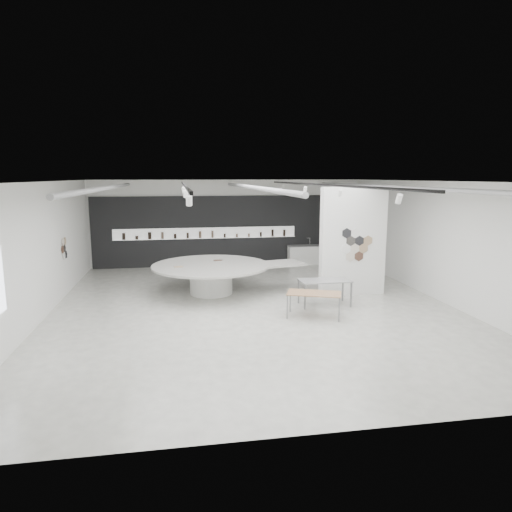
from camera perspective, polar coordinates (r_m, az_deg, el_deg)
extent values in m
cube|color=beige|center=(13.98, -0.25, -6.48)|extent=(12.00, 14.00, 0.01)
cube|color=silver|center=(13.42, -0.26, 9.33)|extent=(12.00, 14.00, 0.01)
cube|color=white|center=(20.46, -3.49, 4.18)|extent=(12.00, 0.01, 3.80)
cube|color=white|center=(6.91, 9.39, -7.41)|extent=(12.00, 0.01, 3.80)
cube|color=white|center=(15.70, 21.91, 1.73)|extent=(0.01, 14.00, 3.80)
cube|color=white|center=(13.92, -25.44, 0.51)|extent=(0.01, 14.00, 3.80)
cylinder|color=#939396|center=(13.88, -18.17, 8.10)|extent=(0.12, 12.00, 0.12)
cylinder|color=#939396|center=(13.91, -0.60, 8.59)|extent=(0.12, 12.00, 0.12)
cylinder|color=#939396|center=(15.15, 15.45, 8.35)|extent=(0.12, 12.00, 0.12)
cube|color=black|center=(13.24, -8.94, 8.75)|extent=(0.05, 13.00, 0.06)
cylinder|color=white|center=(8.25, -8.36, 6.87)|extent=(0.11, 0.18, 0.21)
cylinder|color=white|center=(11.54, -8.78, 7.70)|extent=(0.11, 0.18, 0.21)
cylinder|color=white|center=(14.84, -9.01, 8.17)|extent=(0.11, 0.18, 0.21)
cylinder|color=white|center=(18.14, -9.16, 8.46)|extent=(0.11, 0.18, 0.21)
cube|color=black|center=(13.89, 8.00, 8.82)|extent=(0.05, 13.00, 0.06)
cylinder|color=white|center=(9.25, 17.44, 6.84)|extent=(0.11, 0.18, 0.21)
cylinder|color=white|center=(12.28, 10.40, 7.78)|extent=(0.11, 0.18, 0.21)
cylinder|color=white|center=(15.42, 6.17, 8.29)|extent=(0.11, 0.18, 0.21)
cylinder|color=white|center=(18.62, 3.38, 8.60)|extent=(0.11, 0.18, 0.21)
cylinder|color=white|center=(16.39, -22.86, 0.03)|extent=(0.03, 0.28, 0.28)
cylinder|color=black|center=(16.64, -22.66, 0.18)|extent=(0.03, 0.28, 0.28)
cylinder|color=black|center=(16.48, -22.82, 0.89)|extent=(0.03, 0.28, 0.28)
cylinder|color=#523629|center=(16.23, -23.02, 0.75)|extent=(0.03, 0.28, 0.28)
cylinder|color=beige|center=(16.32, -22.97, 1.62)|extent=(0.03, 0.28, 0.28)
cylinder|color=#A18462|center=(16.57, -22.77, 1.75)|extent=(0.03, 0.28, 0.28)
cube|color=black|center=(20.43, -3.46, 3.18)|extent=(11.80, 0.10, 3.10)
cube|color=white|center=(20.29, -6.24, 2.89)|extent=(8.00, 0.06, 0.46)
cube|color=white|center=(20.26, -6.22, 2.24)|extent=(8.00, 0.18, 0.02)
cylinder|color=black|center=(20.34, -16.21, 2.37)|extent=(0.13, 0.13, 0.29)
cylinder|color=black|center=(20.29, -14.68, 2.24)|extent=(0.13, 0.13, 0.15)
cylinder|color=black|center=(20.24, -13.15, 2.49)|extent=(0.14, 0.14, 0.30)
cylinder|color=brown|center=(20.21, -11.62, 2.53)|extent=(0.12, 0.12, 0.29)
cylinder|color=black|center=(20.21, -10.07, 2.46)|extent=(0.12, 0.12, 0.21)
cylinder|color=black|center=(20.21, -8.53, 2.56)|extent=(0.10, 0.10, 0.25)
cylinder|color=brown|center=(20.22, -7.00, 2.67)|extent=(0.12, 0.12, 0.30)
cylinder|color=brown|center=(20.25, -5.46, 2.73)|extent=(0.10, 0.10, 0.31)
cylinder|color=black|center=(20.31, -3.93, 2.57)|extent=(0.09, 0.09, 0.17)
cylinder|color=brown|center=(20.37, -2.41, 2.59)|extent=(0.10, 0.10, 0.16)
cylinder|color=brown|center=(20.45, -0.90, 2.62)|extent=(0.09, 0.09, 0.15)
cylinder|color=black|center=(20.53, 0.60, 2.73)|extent=(0.09, 0.09, 0.21)
cylinder|color=black|center=(20.63, 2.08, 2.90)|extent=(0.11, 0.11, 0.31)
cylinder|color=black|center=(20.75, 3.55, 2.90)|extent=(0.11, 0.11, 0.29)
cube|color=white|center=(15.48, 12.01, 1.75)|extent=(2.20, 0.35, 3.60)
cylinder|color=beige|center=(15.34, 12.25, 0.91)|extent=(0.34, 0.03, 0.34)
cylinder|color=#A18462|center=(15.45, 13.27, 0.93)|extent=(0.34, 0.03, 0.34)
cylinder|color=white|center=(15.23, 11.21, 0.88)|extent=(0.34, 0.03, 0.34)
cylinder|color=black|center=(15.36, 12.80, 1.87)|extent=(0.34, 0.03, 0.34)
cylinder|color=black|center=(15.24, 11.76, 1.85)|extent=(0.34, 0.03, 0.34)
cylinder|color=#523629|center=(15.43, 12.72, -0.03)|extent=(0.34, 0.03, 0.34)
cylinder|color=beige|center=(15.32, 11.70, -0.06)|extent=(0.34, 0.03, 0.34)
cylinder|color=#A18462|center=(15.47, 13.82, 1.89)|extent=(0.34, 0.03, 0.34)
cylinder|color=white|center=(15.27, 12.32, 2.82)|extent=(0.34, 0.03, 0.34)
cylinder|color=black|center=(15.16, 11.27, 2.81)|extent=(0.34, 0.03, 0.34)
cylinder|color=white|center=(15.59, -5.64, -3.00)|extent=(1.70, 1.70, 0.94)
cylinder|color=#A8A69F|center=(15.48, -5.67, -1.19)|extent=(4.71, 4.71, 0.07)
cube|color=#A8A69F|center=(15.72, 2.66, -0.97)|extent=(1.96, 1.44, 0.06)
cube|color=#A18462|center=(15.22, -9.67, -1.33)|extent=(0.31, 0.25, 0.01)
cube|color=#523629|center=(16.22, -4.81, -0.52)|extent=(0.31, 0.25, 0.01)
cube|color=#9A714F|center=(13.02, 7.27, -4.64)|extent=(1.67, 1.24, 0.03)
cube|color=slate|center=(12.85, 3.94, -6.40)|extent=(0.05, 0.05, 0.68)
cube|color=slate|center=(13.50, 4.31, -5.60)|extent=(0.05, 0.05, 0.68)
cube|color=slate|center=(12.76, 10.35, -6.66)|extent=(0.05, 0.05, 0.68)
cube|color=slate|center=(13.41, 10.40, -5.85)|extent=(0.05, 0.05, 0.68)
cube|color=gray|center=(14.21, 8.59, -3.04)|extent=(1.57, 0.80, 0.03)
cube|color=slate|center=(13.77, 6.13, -5.12)|extent=(0.05, 0.05, 0.77)
cube|color=slate|center=(14.41, 5.34, -4.43)|extent=(0.05, 0.05, 0.77)
cube|color=slate|center=(14.25, 11.80, -4.76)|extent=(0.05, 0.05, 0.77)
cube|color=slate|center=(14.87, 10.79, -4.11)|extent=(0.05, 0.05, 0.77)
cube|color=white|center=(20.86, 6.07, 0.12)|extent=(1.48, 0.59, 0.82)
cube|color=gray|center=(20.79, 6.09, 1.28)|extent=(1.52, 0.63, 0.03)
cylinder|color=silver|center=(20.97, 6.74, 1.83)|extent=(0.02, 0.02, 0.33)
cylinder|color=silver|center=(20.93, 6.55, 2.25)|extent=(0.15, 0.03, 0.02)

